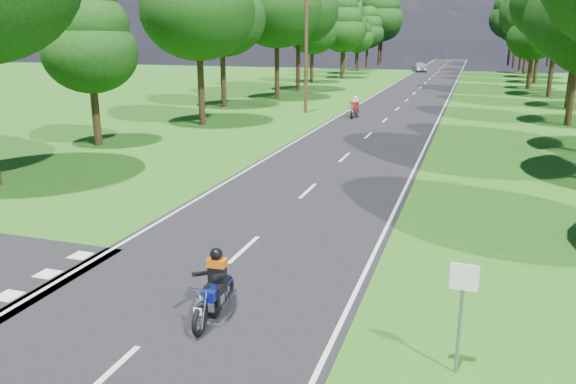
% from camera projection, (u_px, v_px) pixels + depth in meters
% --- Properties ---
extents(ground, '(160.00, 160.00, 0.00)m').
position_uv_depth(ground, '(211.00, 281.00, 12.90)').
color(ground, '#225F15').
rests_on(ground, ground).
extents(main_road, '(7.00, 140.00, 0.02)m').
position_uv_depth(main_road, '(420.00, 88.00, 58.60)').
color(main_road, black).
rests_on(main_road, ground).
extents(road_markings, '(7.40, 140.00, 0.01)m').
position_uv_depth(road_markings, '(417.00, 89.00, 56.92)').
color(road_markings, silver).
rests_on(road_markings, main_road).
extents(treeline, '(40.00, 115.35, 14.78)m').
position_uv_depth(treeline, '(446.00, 9.00, 65.12)').
color(treeline, black).
rests_on(treeline, ground).
extents(telegraph_pole, '(1.20, 0.26, 8.00)m').
position_uv_depth(telegraph_pole, '(306.00, 54.00, 39.19)').
color(telegraph_pole, '#382616').
rests_on(telegraph_pole, ground).
extents(road_sign, '(0.45, 0.07, 2.00)m').
position_uv_depth(road_sign, '(462.00, 300.00, 9.04)').
color(road_sign, slate).
rests_on(road_sign, ground).
extents(rider_near_blue, '(0.65, 1.72, 1.41)m').
position_uv_depth(rider_near_blue, '(214.00, 285.00, 11.02)').
color(rider_near_blue, navy).
rests_on(rider_near_blue, main_road).
extents(rider_far_red, '(0.65, 1.76, 1.45)m').
position_uv_depth(rider_far_red, '(355.00, 107.00, 37.57)').
color(rider_far_red, '#99210B').
rests_on(rider_far_red, main_road).
extents(distant_car, '(2.78, 4.50, 1.43)m').
position_uv_depth(distant_car, '(420.00, 67.00, 82.84)').
color(distant_car, '#B3B6BB').
rests_on(distant_car, main_road).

